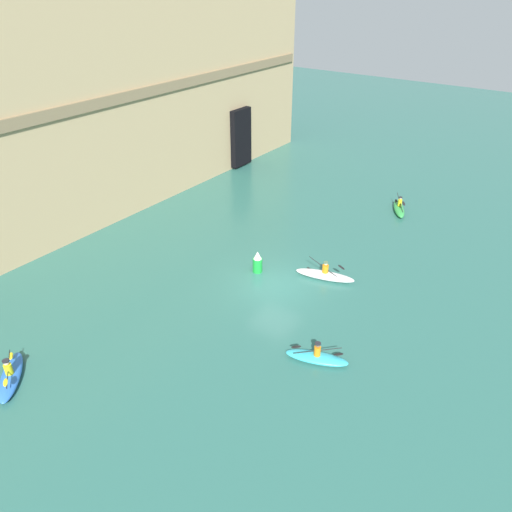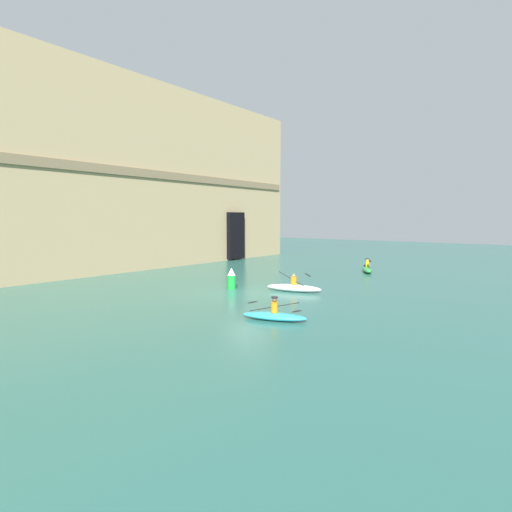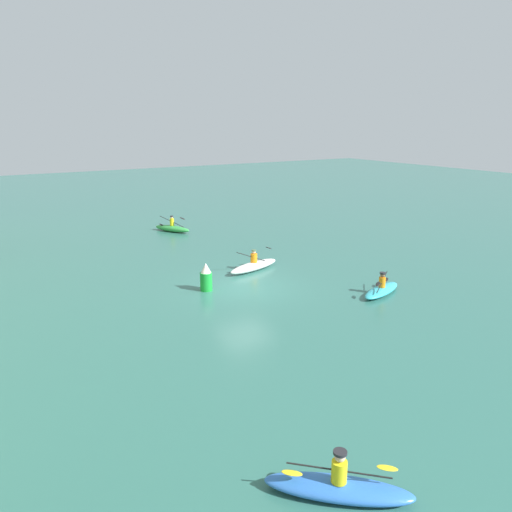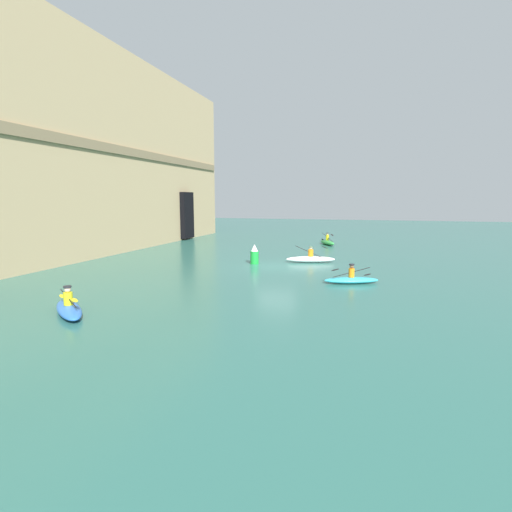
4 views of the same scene
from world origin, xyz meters
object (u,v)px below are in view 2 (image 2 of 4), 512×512
kayak_white (294,287)px  kayak_green (367,269)px  kayak_cyan (274,315)px  marker_buoy (231,279)px

kayak_white → kayak_green: bearing=-105.5°
kayak_cyan → kayak_white: bearing=96.6°
kayak_white → marker_buoy: marker_buoy is taller
kayak_cyan → marker_buoy: size_ratio=2.25×
kayak_green → marker_buoy: size_ratio=2.23×
kayak_white → kayak_green: kayak_white is taller
kayak_white → marker_buoy: bearing=8.4°
kayak_cyan → marker_buoy: (4.58, 6.53, 0.41)m
kayak_cyan → kayak_green: kayak_green is taller
marker_buoy → kayak_green: bearing=-15.5°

